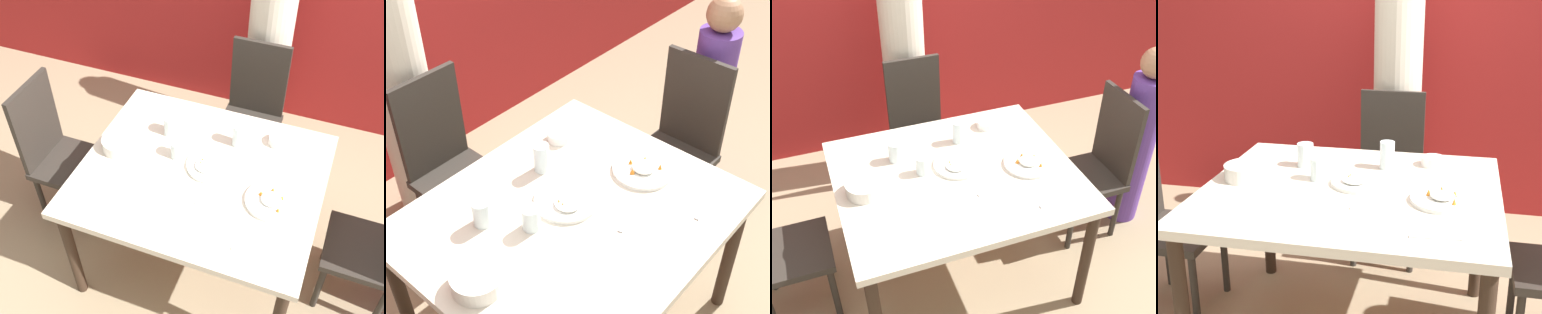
% 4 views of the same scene
% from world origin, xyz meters
% --- Properties ---
extents(ground_plane, '(10.00, 10.00, 0.00)m').
position_xyz_m(ground_plane, '(0.00, 0.00, 0.00)').
color(ground_plane, '#998466').
extents(dining_table, '(1.26, 1.07, 0.75)m').
position_xyz_m(dining_table, '(0.00, 0.00, 0.67)').
color(dining_table, beige).
rests_on(dining_table, ground_plane).
extents(chair_adult_spot, '(0.40, 0.40, 0.97)m').
position_xyz_m(chair_adult_spot, '(0.04, 0.88, 0.51)').
color(chair_adult_spot, '#2D2823').
rests_on(chair_adult_spot, ground_plane).
extents(chair_child_spot, '(0.40, 0.40, 0.97)m').
position_xyz_m(chair_child_spot, '(0.98, 0.08, 0.51)').
color(chair_child_spot, '#2D2823').
rests_on(chair_child_spot, ground_plane).
extents(chair_empty_left, '(0.40, 0.40, 0.97)m').
position_xyz_m(chair_empty_left, '(-0.98, 0.07, 0.51)').
color(chair_empty_left, '#2D2823').
rests_on(chair_empty_left, ground_plane).
extents(person_adult, '(0.30, 0.30, 1.75)m').
position_xyz_m(person_adult, '(0.04, 1.19, 0.82)').
color(person_adult, beige).
rests_on(person_adult, ground_plane).
extents(bowl_curry, '(0.19, 0.19, 0.07)m').
position_xyz_m(bowl_curry, '(-0.48, 0.01, 0.79)').
color(bowl_curry, silver).
rests_on(bowl_curry, dining_table).
extents(plate_rice_adult, '(0.27, 0.27, 0.05)m').
position_xyz_m(plate_rice_adult, '(0.03, 0.05, 0.76)').
color(plate_rice_adult, white).
rests_on(plate_rice_adult, dining_table).
extents(plate_rice_child, '(0.27, 0.27, 0.05)m').
position_xyz_m(plate_rice_child, '(0.39, -0.07, 0.77)').
color(plate_rice_child, white).
rests_on(plate_rice_child, dining_table).
extents(bowl_rice_small, '(0.11, 0.11, 0.04)m').
position_xyz_m(bowl_rice_small, '(0.33, 0.36, 0.78)').
color(bowl_rice_small, white).
rests_on(bowl_rice_small, dining_table).
extents(glass_water_tall, '(0.07, 0.07, 0.10)m').
position_xyz_m(glass_water_tall, '(-0.16, 0.07, 0.80)').
color(glass_water_tall, silver).
rests_on(glass_water_tall, dining_table).
extents(glass_water_short, '(0.08, 0.08, 0.11)m').
position_xyz_m(glass_water_short, '(-0.27, 0.23, 0.81)').
color(glass_water_short, silver).
rests_on(glass_water_short, dining_table).
extents(glass_water_center, '(0.07, 0.07, 0.13)m').
position_xyz_m(glass_water_center, '(0.12, 0.27, 0.82)').
color(glass_water_center, silver).
rests_on(glass_water_center, dining_table).
extents(fork_steel, '(0.18, 0.07, 0.01)m').
position_xyz_m(fork_steel, '(0.13, -0.19, 0.76)').
color(fork_steel, silver).
rests_on(fork_steel, dining_table).
extents(spoon_steel, '(0.18, 0.03, 0.01)m').
position_xyz_m(spoon_steel, '(0.38, -0.39, 0.76)').
color(spoon_steel, silver).
rests_on(spoon_steel, dining_table).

